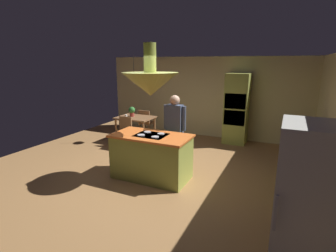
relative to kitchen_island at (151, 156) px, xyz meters
name	(u,v)px	position (x,y,z in m)	size (l,w,h in m)	color
ground	(156,174)	(0.00, 0.20, -0.47)	(8.16, 8.16, 0.00)	#9E7042
wall_back	(205,97)	(0.00, 3.65, 0.80)	(6.80, 0.10, 2.55)	beige
wall_right	(336,129)	(3.25, 0.60, 0.80)	(0.10, 7.20, 2.55)	beige
kitchen_island	(151,156)	(0.00, 0.00, 0.00)	(1.62, 0.86, 0.96)	#939E42
counter_run_right	(303,165)	(2.84, 0.80, 0.01)	(0.73, 2.34, 0.94)	#939E42
oven_tower	(236,109)	(1.10, 3.24, 0.56)	(0.66, 0.62, 2.07)	#939E42
refrigerator	(311,210)	(2.80, -1.70, 0.43)	(0.72, 0.74, 1.81)	silver
dining_table	(135,120)	(-1.70, 2.10, 0.18)	(1.08, 0.81, 0.76)	brown
person_at_island	(175,127)	(0.22, 0.70, 0.49)	(0.53, 0.22, 1.68)	tan
range_hood	(150,83)	(0.00, 0.00, 1.52)	(1.10, 1.10, 1.00)	#939E42
pendant_light_over_table	(134,80)	(-1.70, 2.10, 1.39)	(0.32, 0.32, 0.82)	beige
chair_facing_island	(124,130)	(-1.70, 1.48, 0.03)	(0.40, 0.40, 0.87)	brown
chair_by_back_wall	(146,121)	(-1.70, 2.72, 0.03)	(0.40, 0.40, 0.87)	brown
potted_plant_on_table	(132,111)	(-1.83, 2.13, 0.46)	(0.20, 0.20, 0.30)	#99382D
cup_on_table	(126,116)	(-1.90, 1.90, 0.33)	(0.07, 0.07, 0.09)	white
canister_flour	(308,145)	(2.84, 0.23, 0.57)	(0.12, 0.12, 0.22)	silver
canister_sugar	(307,144)	(2.84, 0.41, 0.54)	(0.12, 0.12, 0.16)	#E0B78C
microwave_on_counter	(305,127)	(2.84, 1.49, 0.60)	(0.46, 0.36, 0.28)	#232326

